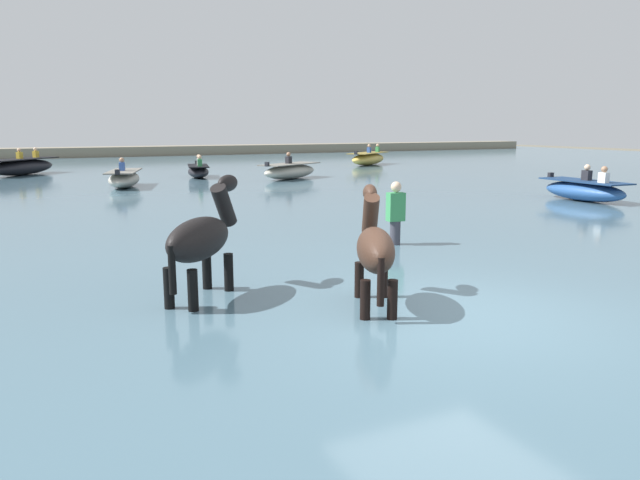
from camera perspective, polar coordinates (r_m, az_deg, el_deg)
The scene contains 12 objects.
ground_plane at distance 7.68m, azimuth 12.70°, elevation -9.79°, with size 120.00×120.00×0.00m, color #666051.
water_surface at distance 16.41m, azimuth -9.65°, elevation 2.00°, with size 90.00×90.00×0.42m, color #476675.
horse_lead_dark_bay at distance 7.53m, azimuth 5.19°, elevation -1.14°, with size 1.03×1.69×1.89m.
horse_trailing_black at distance 8.00m, azimuth -11.09°, elevation -0.16°, with size 1.50×1.53×1.99m.
boat_far_inshore at distance 26.00m, azimuth -2.87°, elevation 6.51°, with size 3.38×2.62×1.13m.
boat_distant_west at distance 23.57m, azimuth -18.00°, elevation 5.52°, with size 1.83×3.09×1.09m.
boat_near_port at distance 31.26m, azimuth -26.36°, elevation 6.22°, with size 3.56×3.99×1.23m.
boat_near_starboard at distance 19.99m, azimuth 23.67°, elevation 4.33°, with size 1.17×2.93×1.09m.
boat_mid_channel at distance 35.36m, azimuth 4.58°, elevation 7.66°, with size 3.74×3.23×1.19m.
boat_mid_outer at distance 27.21m, azimuth -11.41°, elevation 6.40°, with size 1.43×2.70×1.01m.
person_wading_close at distance 11.57m, azimuth 7.13°, elevation 1.74°, with size 0.34×0.23×1.63m.
far_shoreline at distance 47.58m, azimuth -20.82°, elevation 7.52°, with size 80.00×2.40×1.13m, color gray.
Camera 1 is at (-4.59, -5.56, 2.66)m, focal length 33.91 mm.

